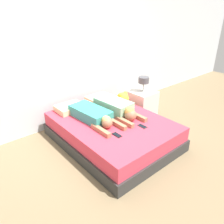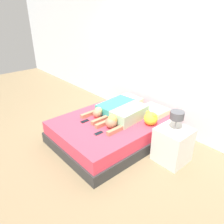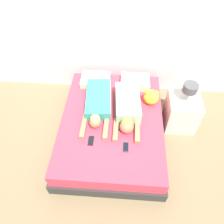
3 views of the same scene
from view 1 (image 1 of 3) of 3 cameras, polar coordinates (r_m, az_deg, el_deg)
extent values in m
plane|color=#7F6B4C|center=(3.95, 0.00, -7.65)|extent=(12.00, 12.00, 0.00)
cube|color=silver|center=(4.37, -10.53, 13.76)|extent=(12.00, 0.06, 2.60)
cube|color=#2D2D2D|center=(3.90, 0.00, -6.42)|extent=(1.60, 2.10, 0.20)
cube|color=#DB384C|center=(3.79, 0.00, -3.64)|extent=(1.54, 2.04, 0.23)
cube|color=beige|center=(4.13, -10.91, 1.09)|extent=(0.49, 0.38, 0.10)
cube|color=beige|center=(4.47, -3.28, 3.49)|extent=(0.49, 0.38, 0.10)
cube|color=teal|center=(3.78, -5.71, -0.29)|extent=(0.45, 0.79, 0.18)
sphere|color=#A37051|center=(3.45, -1.29, -2.88)|extent=(0.18, 0.18, 0.18)
sphere|color=#D8B266|center=(3.45, -1.53, -2.17)|extent=(0.15, 0.15, 0.15)
cube|color=#A37051|center=(3.36, -2.95, -4.83)|extent=(0.07, 0.42, 0.07)
cube|color=#A37051|center=(3.54, 1.24, -3.09)|extent=(0.07, 0.42, 0.07)
cube|color=#8CBF99|center=(3.97, 0.35, 1.57)|extent=(0.42, 0.73, 0.24)
sphere|color=#A37051|center=(3.68, 4.86, -0.79)|extent=(0.21, 0.21, 0.21)
sphere|color=#D18C47|center=(3.68, 4.60, -0.02)|extent=(0.17, 0.17, 0.17)
cube|color=#A37051|center=(3.60, 3.34, -2.59)|extent=(0.07, 0.39, 0.07)
cube|color=#A37051|center=(3.80, 6.72, -1.15)|extent=(0.07, 0.39, 0.07)
cube|color=black|center=(3.30, 1.29, -6.02)|extent=(0.08, 0.16, 0.01)
cube|color=black|center=(3.30, 1.29, -5.94)|extent=(0.07, 0.13, 0.00)
cube|color=#2D2D33|center=(3.56, 7.95, -3.71)|extent=(0.08, 0.16, 0.01)
cube|color=black|center=(3.56, 7.95, -3.63)|extent=(0.07, 0.13, 0.00)
sphere|color=yellow|center=(4.30, 2.81, 3.54)|extent=(0.24, 0.24, 0.24)
sphere|color=yellow|center=(4.23, 2.17, 4.45)|extent=(0.08, 0.08, 0.08)
sphere|color=yellow|center=(4.31, 3.48, 4.86)|extent=(0.08, 0.08, 0.08)
cube|color=beige|center=(4.72, 7.88, 1.99)|extent=(0.49, 0.49, 0.59)
cylinder|color=#999999|center=(4.58, 8.17, 6.45)|extent=(0.03, 0.03, 0.18)
cylinder|color=#4C4C51|center=(4.53, 8.29, 8.28)|extent=(0.22, 0.22, 0.12)
camera|label=2|loc=(4.82, 51.47, 18.92)|focal=35.00mm
camera|label=3|loc=(2.49, 48.96, 38.97)|focal=35.00mm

